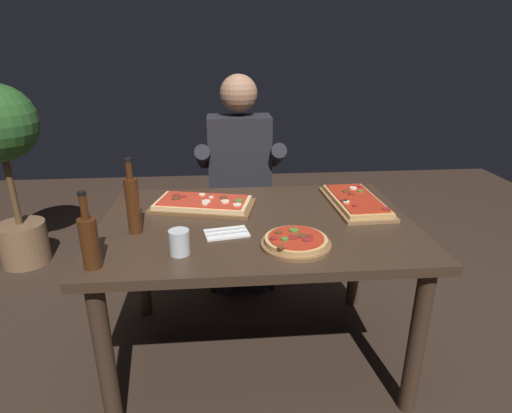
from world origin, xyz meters
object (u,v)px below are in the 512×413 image
Objects in this scene: pizza_rectangular_front at (203,204)px; pizza_round_far at (296,242)px; oil_bottle_amber at (133,204)px; diner_chair at (240,206)px; seated_diner at (240,174)px; wine_bottle_dark at (89,240)px; tumbler_near_camera at (179,244)px; pizza_rectangular_left at (356,201)px; potted_plant_corner at (3,150)px; dining_table at (257,240)px.

pizza_rectangular_front is 0.59m from pizza_round_far.
oil_bottle_amber reaches higher than diner_chair.
oil_bottle_amber is 0.96m from seated_diner.
wine_bottle_dark is at bearing -123.80° from pizza_rectangular_front.
oil_bottle_amber is (-0.65, 0.19, 0.11)m from pizza_round_far.
pizza_rectangular_left is at bearing 28.76° from tumbler_near_camera.
seated_diner is at bearing 69.33° from pizza_rectangular_front.
potted_plant_corner is (-1.55, 0.26, 0.35)m from diner_chair.
pizza_rectangular_left is (0.50, 0.16, 0.12)m from dining_table.
pizza_rectangular_front is at bearing 177.82° from pizza_rectangular_left.
pizza_rectangular_left is at bearing -2.18° from pizza_rectangular_front.
pizza_rectangular_left is 0.39× the size of potted_plant_corner.
diner_chair is at bearing -9.34° from potted_plant_corner.
diner_chair is (0.48, 0.93, -0.38)m from oil_bottle_amber.
pizza_round_far is at bearing -50.43° from pizza_rectangular_front.
tumbler_near_camera is at bearing -47.87° from potted_plant_corner.
wine_bottle_dark is at bearing -56.76° from potted_plant_corner.
oil_bottle_amber is 1.12m from diner_chair.
potted_plant_corner is at bearing 123.24° from wine_bottle_dark.
diner_chair is 0.65× the size of seated_diner.
dining_table is at bearing 8.65° from oil_bottle_amber.
potted_plant_corner is (-2.09, 0.95, 0.08)m from pizza_rectangular_left.
pizza_round_far is at bearing -131.26° from pizza_rectangular_left.
pizza_round_far is 2.86× the size of tumbler_near_camera.
diner_chair is at bearing 98.57° from pizza_round_far.
wine_bottle_dark is (-0.75, -0.10, 0.09)m from pizza_round_far.
wine_bottle_dark is 0.21× the size of seated_diner.
oil_bottle_amber reaches higher than tumbler_near_camera.
potted_plant_corner is (-0.97, 1.48, -0.01)m from wine_bottle_dark.
wine_bottle_dark reaches higher than pizza_round_far.
seated_diner is at bearing 62.33° from wine_bottle_dark.
seated_diner is at bearing 74.83° from tumbler_near_camera.
dining_table is 2.63× the size of pizza_rectangular_front.
dining_table is 1.61× the size of diner_chair.
wine_bottle_dark is 0.32m from tumbler_near_camera.
pizza_rectangular_left is 1.24m from wine_bottle_dark.
pizza_rectangular_front is 0.67m from wine_bottle_dark.
diner_chair is at bearing 90.00° from seated_diner.
oil_bottle_amber is at bearing -136.04° from pizza_rectangular_front.
potted_plant_corner is (-1.72, 1.38, 0.08)m from pizza_round_far.
diner_chair is (-0.54, 0.70, -0.27)m from pizza_rectangular_left.
pizza_rectangular_left is at bearing -46.72° from seated_diner.
pizza_rectangular_front is 0.61× the size of diner_chair.
pizza_round_far is at bearing -80.43° from seated_diner.
potted_plant_corner reaches higher than wine_bottle_dark.
potted_plant_corner is (-1.59, 1.11, 0.19)m from dining_table.
pizza_rectangular_left is 1.06m from oil_bottle_amber.
diner_chair is at bearing 72.80° from pizza_rectangular_front.
oil_bottle_amber is 3.32× the size of tumbler_near_camera.
oil_bottle_amber is 0.31m from tumbler_near_camera.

